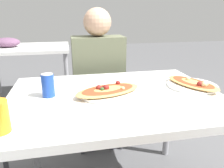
% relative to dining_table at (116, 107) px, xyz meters
% --- Properties ---
extents(dining_table, '(1.16, 0.86, 0.73)m').
position_rel_dining_table_xyz_m(dining_table, '(0.00, 0.00, 0.00)').
color(dining_table, white).
rests_on(dining_table, ground_plane).
extents(chair_far_seated, '(0.40, 0.40, 0.88)m').
position_rel_dining_table_xyz_m(chair_far_seated, '(-0.00, 0.76, -0.15)').
color(chair_far_seated, '#3F2D1E').
rests_on(chair_far_seated, ground_plane).
extents(person_seated, '(0.42, 0.25, 1.19)m').
position_rel_dining_table_xyz_m(person_seated, '(-0.00, 0.65, 0.06)').
color(person_seated, '#2D2D38').
rests_on(person_seated, ground_plane).
extents(pizza_main, '(0.42, 0.31, 0.06)m').
position_rel_dining_table_xyz_m(pizza_main, '(-0.04, 0.01, 0.09)').
color(pizza_main, white).
rests_on(pizza_main, dining_table).
extents(soda_can, '(0.07, 0.07, 0.12)m').
position_rel_dining_table_xyz_m(soda_can, '(-0.36, 0.04, 0.14)').
color(soda_can, '#1E47B2').
rests_on(soda_can, dining_table).
extents(pizza_second, '(0.30, 0.39, 0.06)m').
position_rel_dining_table_xyz_m(pizza_second, '(0.48, 0.03, 0.09)').
color(pizza_second, white).
rests_on(pizza_second, dining_table).
extents(background_table, '(1.10, 0.80, 0.85)m').
position_rel_dining_table_xyz_m(background_table, '(-0.81, 1.92, 0.02)').
color(background_table, white).
rests_on(background_table, ground_plane).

